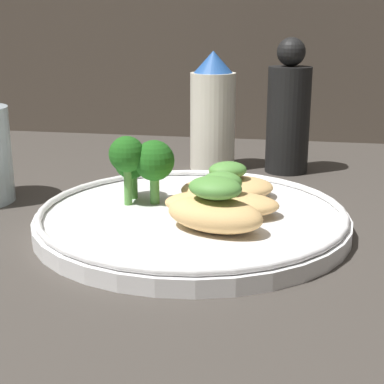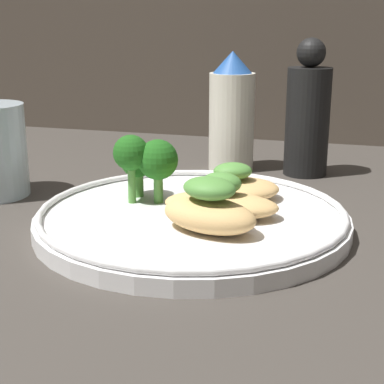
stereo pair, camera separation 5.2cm
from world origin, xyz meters
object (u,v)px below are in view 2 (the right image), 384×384
Objects in this scene: broccoli_bunch at (144,159)px; sauce_bottle at (232,114)px; pepper_grinder at (308,115)px; plate at (192,218)px.

sauce_bottle is at bearing 78.87° from broccoli_bunch.
pepper_grinder reaches higher than sauce_bottle.
plate is at bearing -86.20° from sauce_bottle.
plate is at bearing -24.49° from broccoli_bunch.
pepper_grinder is at bearing 0.00° from sauce_bottle.
plate is at bearing -109.02° from pepper_grinder.
sauce_bottle is 9.19cm from pepper_grinder.
pepper_grinder is at bearing 56.63° from broccoli_bunch.
plate is 1.94× the size of sauce_bottle.
sauce_bottle is at bearing 93.80° from plate.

